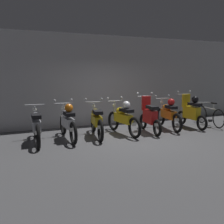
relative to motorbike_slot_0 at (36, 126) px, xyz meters
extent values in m
plane|color=#4C4C4F|center=(2.70, -0.82, -0.49)|extent=(80.00, 80.00, 0.00)
cube|color=#ADADB2|center=(2.70, 1.89, 1.17)|extent=(16.00, 0.30, 3.32)
torus|color=black|center=(0.05, 0.62, -0.17)|extent=(0.14, 0.66, 0.65)
torus|color=black|center=(-0.06, -0.67, -0.17)|extent=(0.14, 0.66, 0.65)
cube|color=#9EA0A8|center=(0.00, -0.02, 0.02)|extent=(0.29, 0.85, 0.28)
ellipsoid|color=#9EA0A8|center=(0.01, 0.13, 0.24)|extent=(0.30, 0.46, 0.22)
cube|color=black|center=(-0.02, -0.21, 0.30)|extent=(0.28, 0.54, 0.10)
cylinder|color=#B7BABF|center=(0.04, 0.52, 0.52)|extent=(0.56, 0.08, 0.04)
cylinder|color=#B7BABF|center=(0.05, 0.57, 0.15)|extent=(0.07, 0.16, 0.65)
sphere|color=silver|center=(0.05, 0.57, 0.37)|extent=(0.12, 0.12, 0.12)
cube|color=white|center=(-0.05, -0.65, -0.07)|extent=(0.16, 0.03, 0.10)
torus|color=black|center=(0.91, 0.65, -0.17)|extent=(0.11, 0.65, 0.65)
torus|color=black|center=(0.88, -0.65, -0.17)|extent=(0.11, 0.65, 0.65)
cube|color=silver|center=(0.90, 0.00, 0.02)|extent=(0.24, 0.84, 0.28)
ellipsoid|color=silver|center=(0.90, 0.15, 0.24)|extent=(0.27, 0.45, 0.22)
cube|color=black|center=(0.89, -0.19, 0.30)|extent=(0.25, 0.53, 0.10)
cylinder|color=#B7BABF|center=(0.91, 0.54, 0.52)|extent=(0.56, 0.05, 0.04)
sphere|color=#B7BABF|center=(0.65, 0.55, 0.62)|extent=(0.07, 0.07, 0.07)
sphere|color=#B7BABF|center=(1.17, 0.53, 0.62)|extent=(0.07, 0.07, 0.07)
cylinder|color=#B7BABF|center=(0.91, 0.59, 0.15)|extent=(0.06, 0.16, 0.65)
sphere|color=silver|center=(0.91, 0.59, 0.37)|extent=(0.12, 0.12, 0.12)
cube|color=white|center=(0.88, -0.63, -0.07)|extent=(0.16, 0.02, 0.10)
sphere|color=orange|center=(0.89, -0.19, 0.47)|extent=(0.24, 0.24, 0.24)
torus|color=black|center=(1.92, 0.61, -0.17)|extent=(0.21, 0.66, 0.65)
torus|color=black|center=(1.67, -0.66, -0.17)|extent=(0.21, 0.66, 0.65)
cube|color=gold|center=(1.80, -0.02, 0.02)|extent=(0.37, 0.86, 0.28)
ellipsoid|color=gold|center=(1.83, 0.13, 0.24)|extent=(0.34, 0.48, 0.22)
cube|color=black|center=(1.76, -0.20, 0.30)|extent=(0.33, 0.56, 0.10)
cylinder|color=#B7BABF|center=(1.90, 0.51, 0.52)|extent=(0.56, 0.14, 0.04)
sphere|color=#B7BABF|center=(1.64, 0.56, 0.62)|extent=(0.07, 0.07, 0.07)
sphere|color=#B7BABF|center=(2.16, 0.46, 0.62)|extent=(0.07, 0.07, 0.07)
cylinder|color=#B7BABF|center=(1.91, 0.56, 0.15)|extent=(0.09, 0.17, 0.65)
sphere|color=silver|center=(1.91, 0.56, 0.37)|extent=(0.12, 0.12, 0.12)
cube|color=white|center=(1.68, -0.64, -0.07)|extent=(0.16, 0.04, 0.10)
torus|color=black|center=(2.64, 0.60, -0.17)|extent=(0.15, 0.66, 0.65)
torus|color=black|center=(2.75, -0.69, -0.17)|extent=(0.15, 0.66, 0.65)
cube|color=gold|center=(2.70, -0.04, 0.02)|extent=(0.29, 0.85, 0.28)
ellipsoid|color=gold|center=(2.68, 0.11, 0.24)|extent=(0.30, 0.46, 0.22)
cube|color=black|center=(2.71, -0.23, 0.30)|extent=(0.29, 0.54, 0.10)
cylinder|color=#B7BABF|center=(2.65, 0.50, 0.52)|extent=(0.56, 0.09, 0.04)
sphere|color=#B7BABF|center=(2.39, 0.48, 0.62)|extent=(0.07, 0.07, 0.07)
sphere|color=#B7BABF|center=(2.90, 0.52, 0.62)|extent=(0.07, 0.07, 0.07)
cylinder|color=#B7BABF|center=(2.64, 0.55, 0.15)|extent=(0.07, 0.16, 0.65)
sphere|color=silver|center=(2.64, 0.55, 0.37)|extent=(0.12, 0.12, 0.12)
cube|color=white|center=(2.75, -0.67, -0.07)|extent=(0.16, 0.03, 0.10)
sphere|color=silver|center=(2.71, -0.23, 0.47)|extent=(0.24, 0.24, 0.24)
torus|color=black|center=(3.68, 0.37, -0.23)|extent=(0.17, 0.54, 0.53)
torus|color=black|center=(3.51, -0.76, -0.23)|extent=(0.17, 0.54, 0.53)
cube|color=red|center=(3.59, -0.20, 0.04)|extent=(0.33, 0.76, 0.44)
cube|color=red|center=(3.65, 0.15, 0.44)|extent=(0.29, 0.16, 0.48)
cube|color=black|center=(3.57, -0.35, 0.36)|extent=(0.31, 0.55, 0.10)
cylinder|color=#B7BABF|center=(3.67, 0.28, 0.66)|extent=(0.56, 0.12, 0.04)
sphere|color=#B7BABF|center=(3.41, 0.32, 0.76)|extent=(0.07, 0.07, 0.07)
sphere|color=#B7BABF|center=(3.92, 0.24, 0.76)|extent=(0.07, 0.07, 0.07)
cylinder|color=#B7BABF|center=(3.67, 0.33, 0.19)|extent=(0.08, 0.15, 0.85)
sphere|color=silver|center=(3.67, 0.33, 0.51)|extent=(0.12, 0.12, 0.12)
cube|color=white|center=(3.51, -0.74, -0.13)|extent=(0.16, 0.04, 0.10)
torus|color=black|center=(4.61, 0.68, -0.17)|extent=(0.20, 0.66, 0.65)
torus|color=black|center=(4.38, -0.60, -0.17)|extent=(0.20, 0.66, 0.65)
cube|color=orange|center=(4.49, 0.04, 0.02)|extent=(0.36, 0.86, 0.28)
ellipsoid|color=orange|center=(4.52, 0.19, 0.24)|extent=(0.33, 0.48, 0.22)
cube|color=black|center=(4.46, -0.14, 0.30)|extent=(0.33, 0.55, 0.10)
cylinder|color=#B7BABF|center=(4.59, 0.58, 0.52)|extent=(0.56, 0.13, 0.04)
sphere|color=#B7BABF|center=(4.33, 0.62, 0.62)|extent=(0.07, 0.07, 0.07)
sphere|color=#B7BABF|center=(4.85, 0.53, 0.62)|extent=(0.07, 0.07, 0.07)
cylinder|color=#B7BABF|center=(4.60, 0.63, 0.15)|extent=(0.08, 0.17, 0.65)
sphere|color=silver|center=(4.60, 0.63, 0.37)|extent=(0.12, 0.12, 0.12)
cube|color=white|center=(4.38, -0.58, -0.07)|extent=(0.16, 0.04, 0.10)
sphere|color=red|center=(4.46, -0.14, 0.47)|extent=(0.24, 0.24, 0.24)
torus|color=black|center=(5.42, 0.48, -0.23)|extent=(0.12, 0.53, 0.53)
torus|color=black|center=(5.36, -0.67, -0.23)|extent=(0.12, 0.53, 0.53)
cube|color=gold|center=(5.39, -0.10, 0.04)|extent=(0.26, 0.75, 0.44)
cube|color=gold|center=(5.41, 0.25, 0.44)|extent=(0.29, 0.13, 0.48)
cube|color=black|center=(5.38, -0.26, 0.36)|extent=(0.27, 0.53, 0.10)
cylinder|color=#B7BABF|center=(5.42, 0.39, 0.66)|extent=(0.56, 0.06, 0.04)
sphere|color=#B7BABF|center=(5.16, 0.40, 0.76)|extent=(0.07, 0.07, 0.07)
sphere|color=#B7BABF|center=(5.68, 0.37, 0.76)|extent=(0.07, 0.07, 0.07)
cylinder|color=#B7BABF|center=(5.42, 0.43, 0.19)|extent=(0.06, 0.15, 0.85)
sphere|color=silver|center=(5.42, 0.43, 0.51)|extent=(0.12, 0.12, 0.12)
cube|color=white|center=(5.37, -0.65, -0.13)|extent=(0.16, 0.02, 0.10)
sphere|color=black|center=(5.38, -0.26, 0.53)|extent=(0.24, 0.24, 0.24)
torus|color=black|center=(6.35, 0.44, -0.15)|extent=(0.14, 0.68, 0.68)
torus|color=black|center=(6.19, -0.60, -0.15)|extent=(0.14, 0.68, 0.68)
cylinder|color=silver|center=(6.27, -0.08, 0.15)|extent=(0.14, 0.68, 0.04)
cylinder|color=silver|center=(6.24, -0.29, 0.25)|extent=(0.03, 0.03, 0.22)
cube|color=black|center=(6.24, -0.29, 0.37)|extent=(0.13, 0.23, 0.05)
cylinder|color=#B7BABF|center=(6.33, 0.31, 0.33)|extent=(0.50, 0.10, 0.03)
cylinder|color=black|center=(6.26, -0.13, -0.30)|extent=(0.13, 0.12, 0.10)
camera|label=1|loc=(-1.01, -7.51, 1.48)|focal=42.52mm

